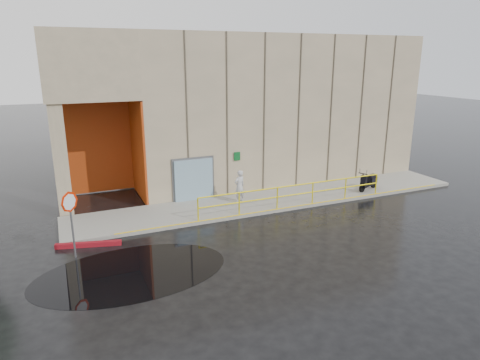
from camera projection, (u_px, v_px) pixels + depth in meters
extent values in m
plane|color=black|center=(238.00, 251.00, 15.67)|extent=(120.00, 120.00, 0.00)
cube|color=gray|center=(276.00, 199.00, 21.15)|extent=(20.00, 3.00, 0.15)
cube|color=gray|center=(257.00, 105.00, 26.56)|extent=(16.00, 10.00, 8.00)
cube|color=gray|center=(83.00, 64.00, 22.03)|extent=(4.00, 10.00, 3.00)
cube|color=gray|center=(61.00, 162.00, 18.47)|extent=(0.60, 0.60, 5.00)
cube|color=#AC3D0F|center=(93.00, 146.00, 21.81)|extent=(3.80, 0.15, 4.90)
cube|color=#AC3D0F|center=(138.00, 149.00, 21.02)|extent=(0.10, 3.50, 4.90)
cube|color=#819FB0|center=(194.00, 180.00, 20.61)|extent=(1.90, 0.10, 2.00)
cube|color=slate|center=(193.00, 180.00, 20.68)|extent=(2.10, 0.06, 2.20)
cube|color=#0B5120|center=(237.00, 156.00, 21.28)|extent=(0.32, 0.04, 0.42)
cylinder|color=yellow|center=(296.00, 185.00, 19.76)|extent=(9.50, 0.06, 0.06)
cylinder|color=yellow|center=(295.00, 194.00, 19.88)|extent=(9.50, 0.06, 0.06)
imported|color=#B9B9BE|center=(240.00, 186.00, 20.34)|extent=(0.65, 0.52, 1.57)
cylinder|color=black|center=(362.00, 188.00, 21.98)|extent=(0.45, 0.24, 0.45)
cylinder|color=black|center=(374.00, 184.00, 22.72)|extent=(0.45, 0.24, 0.45)
cylinder|color=slate|center=(73.00, 229.00, 14.91)|extent=(0.07, 0.07, 2.14)
cylinder|color=red|center=(69.00, 202.00, 14.60)|extent=(0.56, 0.54, 0.74)
cylinder|color=white|center=(69.00, 202.00, 14.58)|extent=(0.43, 0.41, 0.58)
cube|color=maroon|center=(89.00, 244.00, 16.02)|extent=(2.37, 0.78, 0.18)
cube|color=black|center=(132.00, 272.00, 14.13)|extent=(6.47, 4.06, 0.01)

